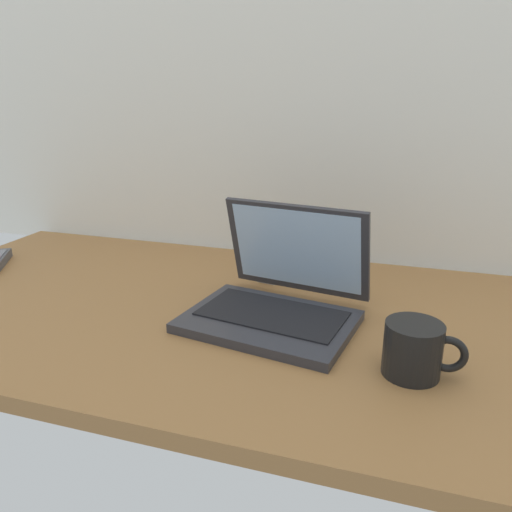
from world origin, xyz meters
The scene contains 4 objects.
desk centered at (0.00, 0.00, 0.01)m, with size 1.60×0.76×0.03m.
laptop centered at (0.09, 0.00, 0.08)m, with size 0.35×0.32×0.21m.
coffee_mug centered at (0.34, -0.14, 0.07)m, with size 0.13×0.09×0.09m.
remote_control_near centered at (0.03, 0.24, 0.04)m, with size 0.08×0.17×0.02m.
Camera 1 is at (0.30, -0.85, 0.45)m, focal length 34.22 mm.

